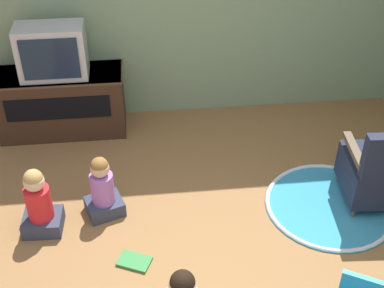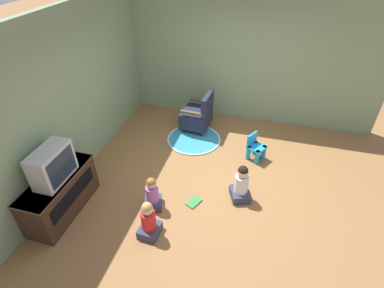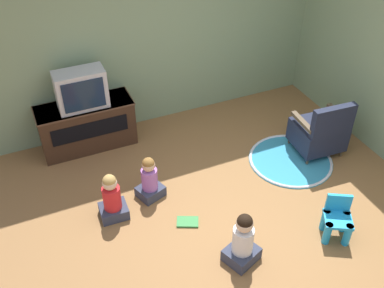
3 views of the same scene
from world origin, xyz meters
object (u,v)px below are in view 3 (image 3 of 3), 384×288
child_watching_left (243,241)px  child_watching_right (112,199)px  book (188,222)px  black_armchair (320,132)px  yellow_kid_chair (337,221)px  tv_cabinet (87,125)px  television (81,90)px  child_watching_center (150,180)px

child_watching_left → child_watching_right: bearing=111.2°
book → black_armchair: bearing=-142.4°
black_armchair → yellow_kid_chair: (-0.73, -1.34, -0.12)m
tv_cabinet → yellow_kid_chair: bearing=-52.2°
television → child_watching_center: television is taller
tv_cabinet → child_watching_left: size_ratio=1.96×
book → tv_cabinet: bearing=-45.6°
child_watching_right → book: size_ratio=2.10×
television → tv_cabinet: bearing=90.0°
black_armchair → child_watching_center: (-2.43, 0.11, -0.08)m
tv_cabinet → child_watching_center: 1.40m
yellow_kid_chair → child_watching_right: (-2.21, 1.30, 0.06)m
television → child_watching_left: television is taller
child_watching_left → television: bearing=90.0°
child_watching_left → child_watching_right: (-1.08, 1.17, -0.02)m
tv_cabinet → television: 0.59m
child_watching_left → child_watching_center: bearing=91.9°
black_armchair → child_watching_right: size_ratio=1.37×
yellow_kid_chair → television: bearing=157.6°
tv_cabinet → television: television is taller
tv_cabinet → child_watching_left: bearing=-68.9°
book → child_watching_center: bearing=-43.5°
yellow_kid_chair → child_watching_center: size_ratio=0.87×
tv_cabinet → yellow_kid_chair: 3.51m
tv_cabinet → book: 2.08m
tv_cabinet → child_watching_left: (1.02, -2.64, -0.06)m
television → yellow_kid_chair: television is taller
tv_cabinet → child_watching_right: (-0.06, -1.47, -0.08)m
tv_cabinet → child_watching_center: size_ratio=2.19×
television → black_armchair: bearing=-25.7°
black_armchair → yellow_kid_chair: bearing=65.3°
yellow_kid_chair → child_watching_right: bearing=178.9°
child_watching_left → yellow_kid_chair: bearing=-27.6°
black_armchair → child_watching_left: black_armchair is taller
child_watching_left → book: bearing=93.1°
television → book: bearing=-69.8°
yellow_kid_chair → child_watching_center: (-1.70, 1.44, 0.04)m
tv_cabinet → child_watching_right: size_ratio=2.08×
yellow_kid_chair → child_watching_left: bearing=-157.0°
yellow_kid_chair → book: size_ratio=1.74×
child_watching_left → child_watching_right: size_ratio=1.06×
yellow_kid_chair → child_watching_left: 1.14m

